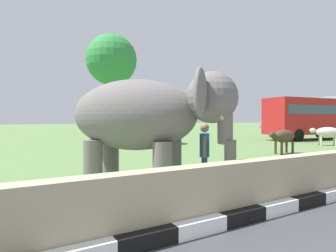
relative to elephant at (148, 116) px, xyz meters
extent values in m
cube|color=black|center=(-1.33, -2.61, -1.71)|extent=(0.90, 0.20, 0.24)
cube|color=white|center=(-0.43, -2.61, -1.71)|extent=(0.90, 0.20, 0.24)
cube|color=black|center=(0.47, -2.61, -1.71)|extent=(0.90, 0.20, 0.24)
cube|color=white|center=(1.37, -2.61, -1.71)|extent=(0.90, 0.20, 0.24)
cube|color=black|center=(2.27, -2.61, -1.71)|extent=(0.90, 0.20, 0.24)
cube|color=white|center=(3.17, -2.61, -1.71)|extent=(0.90, 0.20, 0.24)
cube|color=tan|center=(0.57, -2.31, -1.33)|extent=(28.00, 0.36, 1.00)
cylinder|color=slate|center=(0.66, -0.03, -1.19)|extent=(0.44, 0.44, 1.27)
cylinder|color=slate|center=(0.02, -0.66, -1.19)|extent=(0.44, 0.44, 1.27)
cylinder|color=slate|center=(-0.53, 1.18, -1.19)|extent=(0.44, 0.44, 1.27)
cylinder|color=slate|center=(-1.17, 0.56, -1.19)|extent=(0.44, 0.44, 1.27)
ellipsoid|color=slate|center=(-0.26, 0.26, 0.04)|extent=(3.31, 3.34, 1.70)
sphere|color=slate|center=(1.05, -1.07, 0.42)|extent=(1.16, 1.16, 1.16)
ellipsoid|color=#D84C8C|center=(1.25, -1.28, 0.57)|extent=(0.71, 0.70, 0.44)
ellipsoid|color=slate|center=(1.51, -0.43, 0.47)|extent=(0.81, 0.80, 1.00)
ellipsoid|color=slate|center=(0.39, -1.52, 0.47)|extent=(0.81, 0.80, 1.00)
cylinder|color=slate|center=(1.25, -1.28, -0.13)|extent=(0.58, 0.58, 0.99)
cylinder|color=slate|center=(1.33, -1.37, -0.93)|extent=(0.43, 0.43, 0.82)
cone|color=beige|center=(1.41, -1.05, -0.03)|extent=(0.50, 0.50, 0.22)
cone|color=beige|center=(1.01, -1.44, -0.03)|extent=(0.50, 0.50, 0.22)
cylinder|color=navy|center=(1.49, -0.25, -1.42)|extent=(0.15, 0.15, 0.82)
cylinder|color=navy|center=(1.37, -0.40, -1.42)|extent=(0.15, 0.15, 0.82)
cube|color=#1E59B2|center=(1.43, -0.32, -0.72)|extent=(0.44, 0.46, 0.58)
cylinder|color=#9E7251|center=(1.59, -0.12, -0.75)|extent=(0.15, 0.15, 0.53)
cylinder|color=#9E7251|center=(1.27, -0.53, -0.75)|extent=(0.14, 0.14, 0.52)
sphere|color=#9E7251|center=(1.43, -0.32, -0.29)|extent=(0.23, 0.23, 0.23)
cube|color=#B21E1E|center=(20.00, 8.75, 0.17)|extent=(8.83, 3.42, 3.00)
cube|color=#3F5160|center=(20.00, 8.75, 0.71)|extent=(8.15, 3.39, 0.76)
cylinder|color=black|center=(22.87, 9.59, -1.33)|extent=(1.03, 0.41, 1.00)
cylinder|color=black|center=(17.39, 10.19, -1.33)|extent=(1.03, 0.41, 1.00)
cylinder|color=black|center=(17.14, 7.91, -1.33)|extent=(1.03, 0.41, 1.00)
cylinder|color=#473323|center=(8.95, 3.14, -1.50)|extent=(0.12, 0.12, 0.65)
cylinder|color=#473323|center=(8.94, 3.50, -1.50)|extent=(0.12, 0.12, 0.65)
cylinder|color=#473323|center=(9.85, 3.17, -1.50)|extent=(0.12, 0.12, 0.65)
cylinder|color=#473323|center=(9.84, 3.53, -1.50)|extent=(0.12, 0.12, 0.65)
ellipsoid|color=#473323|center=(9.39, 3.33, -0.93)|extent=(1.52, 0.65, 0.66)
ellipsoid|color=#473323|center=(8.46, 3.30, -0.83)|extent=(0.41, 0.27, 0.32)
cylinder|color=beige|center=(15.29, 4.93, -1.50)|extent=(0.12, 0.12, 0.65)
cylinder|color=beige|center=(15.54, 5.19, -1.50)|extent=(0.12, 0.12, 0.65)
cylinder|color=beige|center=(15.95, 4.32, -1.50)|extent=(0.12, 0.12, 0.65)
cylinder|color=beige|center=(16.19, 4.58, -1.50)|extent=(0.12, 0.12, 0.65)
ellipsoid|color=beige|center=(15.74, 4.76, -0.93)|extent=(1.51, 1.46, 0.66)
ellipsoid|color=beige|center=(15.06, 5.39, -0.83)|extent=(0.47, 0.46, 0.32)
cylinder|color=brown|center=(3.67, 13.06, 0.64)|extent=(0.36, 0.36, 4.93)
sphere|color=#2F8640|center=(3.67, 13.06, 4.08)|extent=(3.53, 3.53, 3.53)
camera|label=1|loc=(-3.01, -6.01, -0.07)|focal=30.22mm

